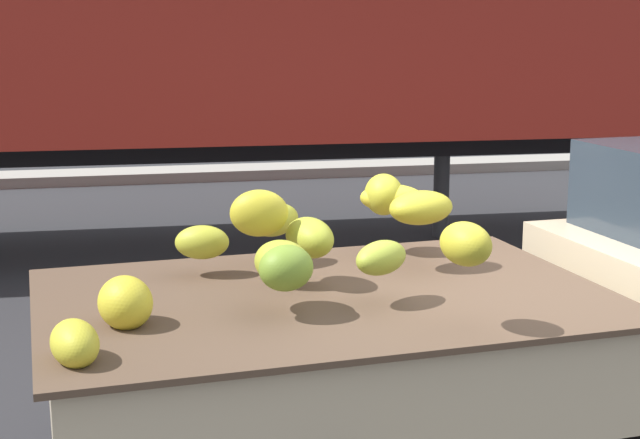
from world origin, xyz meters
name	(u,v)px	position (x,y,z in m)	size (l,w,h in m)	color
curb_strip	(259,172)	(0.00, 10.27, 0.08)	(80.00, 0.80, 0.16)	gray
semi_trailer	(133,8)	(-1.96, 5.67, 2.54)	(12.06, 2.87, 3.95)	maroon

